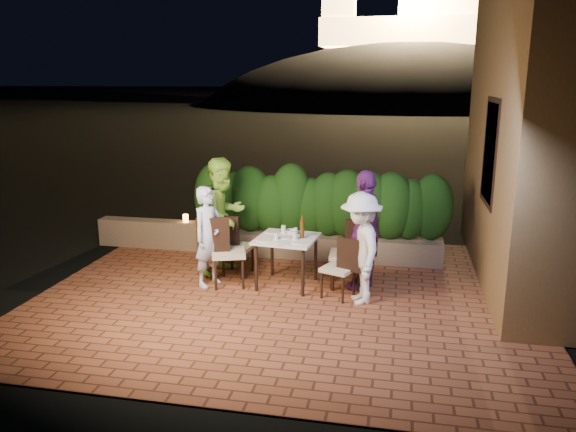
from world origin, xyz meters
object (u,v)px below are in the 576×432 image
(diner_purple, at_px, (365,230))
(parapet_lamp, at_px, (186,218))
(chair_left_back, at_px, (238,245))
(diner_blue, at_px, (208,236))
(diner_green, at_px, (223,216))
(dining_table, at_px, (287,261))
(chair_right_back, at_px, (346,253))
(diner_white, at_px, (361,248))
(chair_right_front, at_px, (338,267))
(beer_bottle, at_px, (302,227))
(bowl, at_px, (291,231))
(chair_left_front, at_px, (229,251))

(diner_purple, xyz_separation_m, parapet_lamp, (-3.32, 1.35, -0.32))
(chair_left_back, xyz_separation_m, diner_blue, (-0.29, -0.55, 0.28))
(chair_left_back, height_order, diner_green, diner_green)
(diner_blue, xyz_separation_m, diner_green, (0.04, 0.61, 0.17))
(dining_table, distance_m, parapet_lamp, 2.63)
(chair_left_back, xyz_separation_m, chair_right_back, (1.73, -0.20, 0.05))
(dining_table, distance_m, diner_white, 1.26)
(chair_right_front, xyz_separation_m, chair_right_back, (0.06, 0.46, 0.07))
(chair_left_back, bearing_deg, parapet_lamp, 143.96)
(beer_bottle, bearing_deg, chair_left_back, 162.68)
(chair_right_back, relative_size, diner_purple, 0.58)
(bowl, relative_size, parapet_lamp, 1.27)
(diner_blue, bearing_deg, diner_green, 20.00)
(dining_table, xyz_separation_m, chair_right_front, (0.81, -0.32, 0.07))
(bowl, height_order, chair_right_back, chair_right_back)
(bowl, distance_m, chair_left_front, 0.99)
(chair_right_front, bearing_deg, chair_right_back, -75.78)
(chair_left_back, relative_size, chair_right_front, 1.05)
(bowl, relative_size, chair_left_front, 0.17)
(beer_bottle, bearing_deg, chair_right_back, 12.01)
(diner_green, distance_m, parapet_lamp, 1.55)
(chair_left_back, height_order, chair_right_back, chair_right_back)
(beer_bottle, distance_m, diner_purple, 0.92)
(chair_right_back, bearing_deg, bowl, -11.51)
(bowl, xyz_separation_m, chair_left_back, (-0.87, 0.08, -0.30))
(diner_blue, bearing_deg, beer_bottle, -57.56)
(chair_left_front, height_order, chair_left_back, chair_left_front)
(beer_bottle, height_order, chair_right_back, beer_bottle)
(chair_left_back, distance_m, diner_blue, 0.68)
(diner_blue, bearing_deg, bowl, -44.17)
(dining_table, relative_size, chair_right_back, 0.83)
(dining_table, relative_size, diner_blue, 0.57)
(diner_blue, xyz_separation_m, diner_purple, (2.29, 0.32, 0.13))
(diner_white, bearing_deg, chair_right_front, -126.90)
(chair_right_back, distance_m, diner_purple, 0.46)
(beer_bottle, xyz_separation_m, diner_green, (-1.33, 0.40, 0.01))
(chair_right_back, relative_size, parapet_lamp, 7.37)
(parapet_lamp, bearing_deg, bowl, -28.97)
(diner_purple, height_order, parapet_lamp, diner_purple)
(diner_green, bearing_deg, chair_right_back, -71.49)
(beer_bottle, xyz_separation_m, chair_left_back, (-1.09, 0.34, -0.45))
(chair_right_front, distance_m, diner_purple, 0.71)
(bowl, relative_size, diner_blue, 0.12)
(chair_left_front, bearing_deg, chair_right_front, -24.26)
(chair_left_front, height_order, diner_blue, diner_blue)
(dining_table, xyz_separation_m, beer_bottle, (0.23, 0.01, 0.54))
(dining_table, xyz_separation_m, diner_green, (-1.10, 0.41, 0.55))
(bowl, height_order, chair_left_back, chair_left_back)
(dining_table, distance_m, chair_left_front, 0.88)
(chair_right_front, bearing_deg, dining_table, 0.25)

